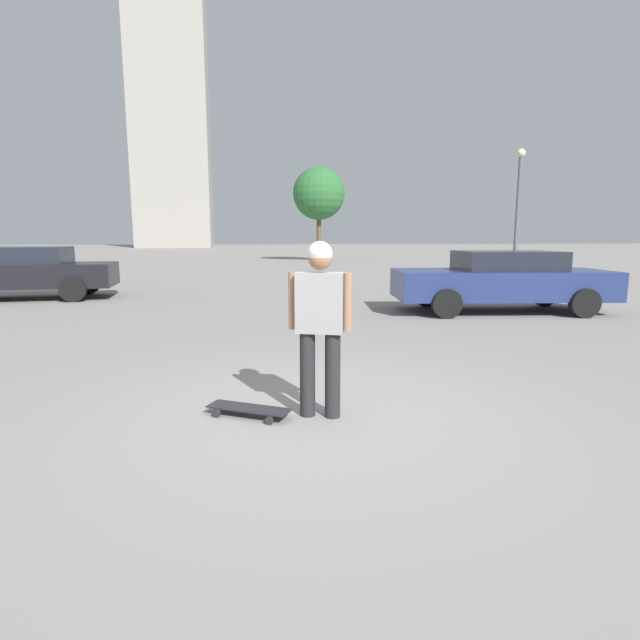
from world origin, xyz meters
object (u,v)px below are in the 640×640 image
Objects in this scene: person at (320,316)px; skateboard at (249,409)px; car_parked_near at (502,280)px; car_parked_far at (23,272)px.

person reaches higher than skateboard.
car_parked_near reaches higher than skateboard.
car_parked_near is (6.03, -5.06, -0.24)m from person.
skateboard is 0.17× the size of car_parked_far.
car_parked_near is at bearing 156.12° from car_parked_far.
person reaches higher than car_parked_far.
car_parked_near is 1.01× the size of car_parked_far.
person is 12.11m from car_parked_far.
car_parked_far is (4.08, 11.71, 0.03)m from car_parked_near.
car_parked_near is at bearing 68.22° from person.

